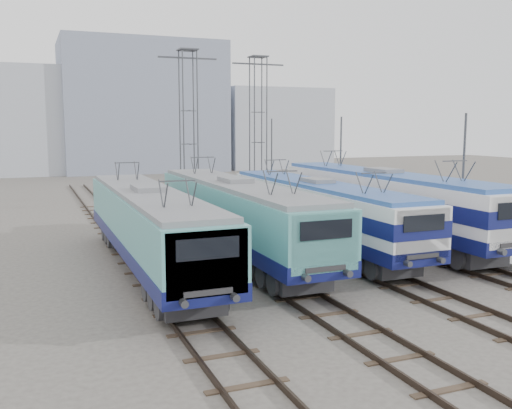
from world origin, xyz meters
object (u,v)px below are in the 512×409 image
at_px(locomotive_center_right, 318,208).
at_px(locomotive_far_right, 385,198).
at_px(locomotive_far_left, 149,223).
at_px(mast_rear, 272,159).
at_px(catenary_tower_east, 258,123).
at_px(mast_front, 463,184).
at_px(mast_mid, 340,168).
at_px(catenary_tower_west, 189,122).
at_px(locomotive_center_left, 237,212).

height_order(locomotive_center_right, locomotive_far_right, locomotive_far_right).
relative_size(locomotive_far_left, mast_rear, 2.52).
bearing_deg(catenary_tower_east, mast_front, -84.55).
distance_m(catenary_tower_east, mast_mid, 10.69).
distance_m(catenary_tower_west, catenary_tower_east, 6.80).
xyz_separation_m(mast_front, mast_rear, (0.00, 24.00, 0.00)).
distance_m(locomotive_center_right, locomotive_far_right, 4.56).
bearing_deg(mast_front, mast_mid, 90.00).
distance_m(locomotive_far_left, locomotive_center_right, 9.12).
relative_size(locomotive_far_left, locomotive_center_left, 0.97).
bearing_deg(locomotive_far_right, mast_mid, 77.02).
xyz_separation_m(locomotive_center_right, mast_front, (6.35, -3.28, 1.30)).
bearing_deg(locomotive_far_right, catenary_tower_east, 90.79).
xyz_separation_m(mast_front, mast_mid, (0.00, 12.00, 0.00)).
relative_size(locomotive_center_right, mast_mid, 2.45).
bearing_deg(mast_mid, mast_rear, 90.00).
height_order(locomotive_far_right, catenary_tower_east, catenary_tower_east).
distance_m(catenary_tower_west, mast_front, 22.00).
relative_size(locomotive_far_right, catenary_tower_east, 1.57).
distance_m(catenary_tower_west, mast_mid, 12.16).
bearing_deg(locomotive_center_left, mast_mid, 39.29).
bearing_deg(locomotive_far_right, locomotive_center_right, -171.16).
relative_size(locomotive_center_right, mast_front, 2.45).
distance_m(locomotive_far_left, mast_front, 15.51).
bearing_deg(catenary_tower_west, mast_mid, -42.93).
bearing_deg(mast_rear, locomotive_far_right, -95.28).
distance_m(mast_front, mast_rear, 24.00).
distance_m(catenary_tower_east, mast_front, 22.32).
relative_size(locomotive_center_right, catenary_tower_west, 1.43).
relative_size(locomotive_center_left, catenary_tower_west, 1.51).
relative_size(locomotive_far_right, catenary_tower_west, 1.57).
height_order(locomotive_center_right, catenary_tower_west, catenary_tower_west).
relative_size(locomotive_center_left, catenary_tower_east, 1.51).
distance_m(locomotive_center_left, catenary_tower_west, 17.58).
distance_m(locomotive_center_right, mast_rear, 21.71).
bearing_deg(mast_rear, catenary_tower_west, -155.06).
bearing_deg(locomotive_center_left, mast_front, -16.06).
bearing_deg(mast_front, mast_rear, 90.00).
bearing_deg(locomotive_far_left, locomotive_center_right, 9.14).
distance_m(locomotive_center_right, mast_front, 7.26).
bearing_deg(locomotive_far_right, catenary_tower_west, 112.84).
distance_m(locomotive_center_right, mast_mid, 10.87).
bearing_deg(locomotive_far_right, locomotive_far_left, -170.96).
bearing_deg(catenary_tower_east, mast_rear, 43.60).
bearing_deg(mast_rear, locomotive_far_left, -124.69).
relative_size(mast_mid, mast_rear, 1.00).
distance_m(locomotive_center_left, locomotive_center_right, 4.50).
relative_size(locomotive_center_left, mast_mid, 2.59).
height_order(locomotive_center_left, mast_rear, mast_rear).
xyz_separation_m(locomotive_center_left, catenary_tower_west, (2.25, 16.88, 4.39)).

